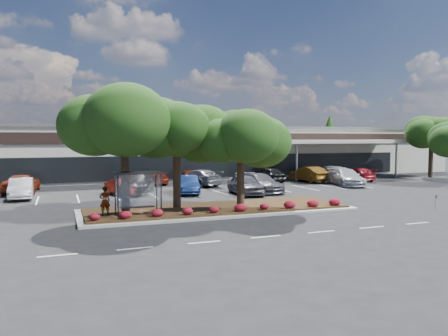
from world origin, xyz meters
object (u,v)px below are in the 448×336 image
object	(u,v)px
car_1	(123,187)
survey_stake	(436,201)
light_pole	(111,141)
car_0	(21,188)

from	to	relation	value
car_1	survey_stake	bearing A→B (deg)	-64.60
light_pole	survey_stake	xyz separation A→B (m)	(17.99, -28.96, -3.84)
light_pole	car_1	bearing A→B (deg)	-92.18
light_pole	survey_stake	distance (m)	34.31
survey_stake	car_0	size ratio (longest dim) A/B	0.21
survey_stake	car_0	distance (m)	31.05
car_1	light_pole	bearing A→B (deg)	63.07
survey_stake	car_1	distance (m)	24.11
light_pole	car_0	size ratio (longest dim) A/B	2.06
light_pole	car_0	bearing A→B (deg)	-123.64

